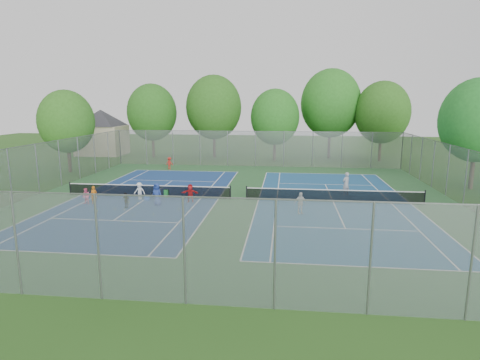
% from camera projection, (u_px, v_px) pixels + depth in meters
% --- Properties ---
extents(ground, '(120.00, 120.00, 0.00)m').
position_uv_depth(ground, '(238.00, 199.00, 30.15)').
color(ground, '#28541A').
rests_on(ground, ground).
extents(court_pad, '(32.00, 32.00, 0.01)m').
position_uv_depth(court_pad, '(238.00, 199.00, 30.15)').
color(court_pad, '#2B5C30').
rests_on(court_pad, ground).
extents(court_left, '(10.97, 23.77, 0.01)m').
position_uv_depth(court_left, '(149.00, 197.00, 30.95)').
color(court_left, navy).
rests_on(court_left, court_pad).
extents(court_right, '(10.97, 23.77, 0.01)m').
position_uv_depth(court_right, '(333.00, 202.00, 29.35)').
color(court_right, navy).
rests_on(court_right, court_pad).
extents(net_left, '(12.87, 0.10, 0.91)m').
position_uv_depth(net_left, '(148.00, 191.00, 30.86)').
color(net_left, black).
rests_on(net_left, ground).
extents(net_right, '(12.87, 0.10, 0.91)m').
position_uv_depth(net_right, '(333.00, 196.00, 29.27)').
color(net_right, black).
rests_on(net_right, ground).
extents(fence_north, '(32.00, 0.10, 4.00)m').
position_uv_depth(fence_north, '(255.00, 149.00, 45.37)').
color(fence_north, gray).
rests_on(fence_north, ground).
extents(fence_south, '(32.00, 0.10, 4.00)m').
position_uv_depth(fence_south, '(184.00, 252.00, 14.17)').
color(fence_south, gray).
rests_on(fence_south, ground).
extents(fence_west, '(0.10, 32.00, 4.00)m').
position_uv_depth(fence_west, '(37.00, 169.00, 31.59)').
color(fence_west, gray).
rests_on(fence_west, ground).
extents(fence_east, '(0.10, 32.00, 4.00)m').
position_uv_depth(fence_east, '(466.00, 178.00, 27.95)').
color(fence_east, gray).
rests_on(fence_east, ground).
extents(house, '(11.03, 11.03, 7.30)m').
position_uv_depth(house, '(101.00, 124.00, 55.26)').
color(house, '#B7A88C').
rests_on(house, ground).
extents(tree_nw, '(6.40, 6.40, 9.58)m').
position_uv_depth(tree_nw, '(152.00, 112.00, 52.07)').
color(tree_nw, '#443326').
rests_on(tree_nw, ground).
extents(tree_nl, '(7.20, 7.20, 10.69)m').
position_uv_depth(tree_nl, '(214.00, 107.00, 52.01)').
color(tree_nl, '#443326').
rests_on(tree_nl, ground).
extents(tree_nc, '(6.00, 6.00, 8.85)m').
position_uv_depth(tree_nc, '(275.00, 117.00, 49.37)').
color(tree_nc, '#443326').
rests_on(tree_nc, ground).
extents(tree_nr, '(7.60, 7.60, 11.42)m').
position_uv_depth(tree_nr, '(331.00, 103.00, 51.18)').
color(tree_nr, '#443326').
rests_on(tree_nr, ground).
extents(tree_ne, '(6.60, 6.60, 9.77)m').
position_uv_depth(tree_ne, '(382.00, 112.00, 48.75)').
color(tree_ne, '#443326').
rests_on(tree_ne, ground).
extents(tree_side_w, '(5.60, 5.60, 8.47)m').
position_uv_depth(tree_side_w, '(66.00, 122.00, 41.07)').
color(tree_side_w, '#443326').
rests_on(tree_side_w, ground).
extents(tree_side_e, '(6.00, 6.00, 9.20)m').
position_uv_depth(tree_side_e, '(478.00, 120.00, 32.74)').
color(tree_side_e, '#443326').
rests_on(tree_side_e, ground).
extents(ball_crate, '(0.47, 0.47, 0.32)m').
position_uv_depth(ball_crate, '(147.00, 198.00, 29.91)').
color(ball_crate, '#1645AB').
rests_on(ball_crate, ground).
extents(ball_hopper, '(0.35, 0.35, 0.59)m').
position_uv_depth(ball_hopper, '(167.00, 194.00, 30.79)').
color(ball_hopper, '#268D35').
rests_on(ball_hopper, ground).
extents(student_a, '(0.48, 0.31, 1.30)m').
position_uv_depth(student_a, '(94.00, 195.00, 28.73)').
color(student_a, '#CC6713').
rests_on(student_a, ground).
extents(student_b, '(0.66, 0.56, 1.17)m').
position_uv_depth(student_b, '(86.00, 196.00, 28.62)').
color(student_b, '#FC628E').
rests_on(student_b, ground).
extents(student_c, '(0.85, 0.49, 1.32)m').
position_uv_depth(student_c, '(139.00, 191.00, 29.95)').
color(student_c, white).
rests_on(student_c, ground).
extents(student_d, '(0.69, 0.44, 1.09)m').
position_uv_depth(student_d, '(126.00, 200.00, 27.62)').
color(student_d, black).
rests_on(student_d, ground).
extents(student_e, '(0.91, 0.74, 1.62)m').
position_uv_depth(student_e, '(157.00, 194.00, 28.26)').
color(student_e, navy).
rests_on(student_e, ground).
extents(student_f, '(1.25, 0.41, 1.35)m').
position_uv_depth(student_f, '(190.00, 193.00, 29.20)').
color(student_f, red).
rests_on(student_f, ground).
extents(child_far_baseline, '(0.96, 0.70, 1.33)m').
position_uv_depth(child_far_baseline, '(170.00, 163.00, 43.65)').
color(child_far_baseline, red).
rests_on(child_far_baseline, ground).
extents(instructor, '(0.80, 0.76, 1.85)m').
position_uv_depth(instructor, '(346.00, 184.00, 31.29)').
color(instructor, '#9B9C9E').
rests_on(instructor, ground).
extents(teen_court_b, '(0.93, 0.67, 1.46)m').
position_uv_depth(teen_court_b, '(300.00, 203.00, 26.10)').
color(teen_court_b, beige).
rests_on(teen_court_b, ground).
extents(tennis_ball_0, '(0.07, 0.07, 0.07)m').
position_uv_depth(tennis_ball_0, '(128.00, 221.00, 24.48)').
color(tennis_ball_0, '#E8F037').
rests_on(tennis_ball_0, ground).
extents(tennis_ball_1, '(0.07, 0.07, 0.07)m').
position_uv_depth(tennis_ball_1, '(141.00, 222.00, 24.43)').
color(tennis_ball_1, yellow).
rests_on(tennis_ball_1, ground).
extents(tennis_ball_2, '(0.07, 0.07, 0.07)m').
position_uv_depth(tennis_ball_2, '(97.00, 211.00, 26.76)').
color(tennis_ball_2, '#BAD832').
rests_on(tennis_ball_2, ground).
extents(tennis_ball_3, '(0.07, 0.07, 0.07)m').
position_uv_depth(tennis_ball_3, '(115.00, 209.00, 27.23)').
color(tennis_ball_3, '#B0C32D').
rests_on(tennis_ball_3, ground).
extents(tennis_ball_4, '(0.07, 0.07, 0.07)m').
position_uv_depth(tennis_ball_4, '(133.00, 215.00, 25.79)').
color(tennis_ball_4, '#B6C62E').
rests_on(tennis_ball_4, ground).
extents(tennis_ball_5, '(0.07, 0.07, 0.07)m').
position_uv_depth(tennis_ball_5, '(123.00, 222.00, 24.40)').
color(tennis_ball_5, yellow).
rests_on(tennis_ball_5, ground).
extents(tennis_ball_6, '(0.07, 0.07, 0.07)m').
position_uv_depth(tennis_ball_6, '(129.00, 203.00, 29.08)').
color(tennis_ball_6, gold).
rests_on(tennis_ball_6, ground).
extents(tennis_ball_7, '(0.07, 0.07, 0.07)m').
position_uv_depth(tennis_ball_7, '(137.00, 203.00, 28.84)').
color(tennis_ball_7, yellow).
rests_on(tennis_ball_7, ground).
extents(tennis_ball_8, '(0.07, 0.07, 0.07)m').
position_uv_depth(tennis_ball_8, '(55.00, 219.00, 25.07)').
color(tennis_ball_8, '#C2CE30').
rests_on(tennis_ball_8, ground).
extents(tennis_ball_9, '(0.07, 0.07, 0.07)m').
position_uv_depth(tennis_ball_9, '(154.00, 215.00, 25.96)').
color(tennis_ball_9, '#D3F438').
rests_on(tennis_ball_9, ground).
extents(tennis_ball_10, '(0.07, 0.07, 0.07)m').
position_uv_depth(tennis_ball_10, '(125.00, 210.00, 27.08)').
color(tennis_ball_10, '#ACC72E').
rests_on(tennis_ball_10, ground).
extents(tennis_ball_11, '(0.07, 0.07, 0.07)m').
position_uv_depth(tennis_ball_11, '(179.00, 209.00, 27.25)').
color(tennis_ball_11, '#C5D230').
rests_on(tennis_ball_11, ground).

